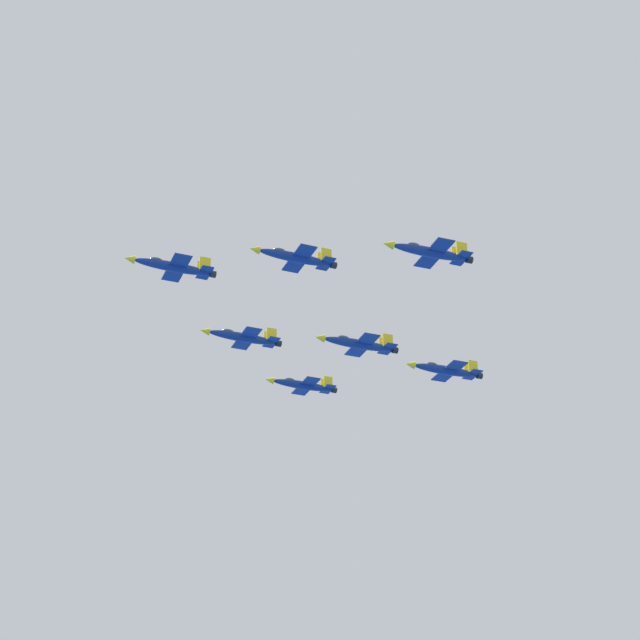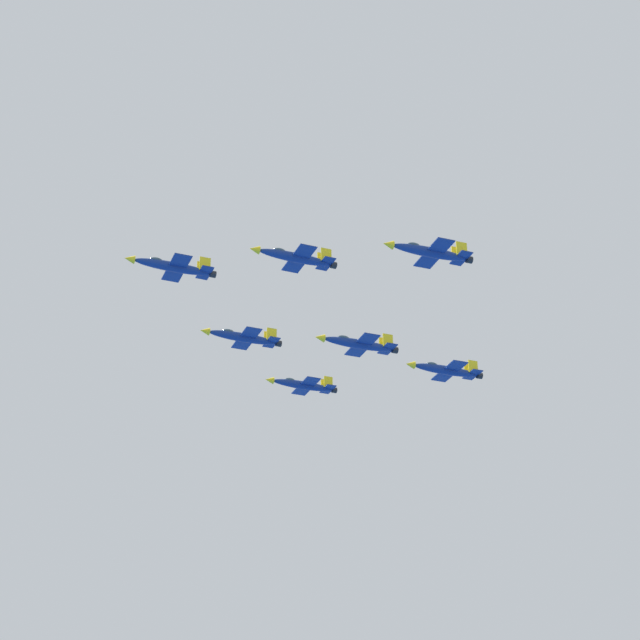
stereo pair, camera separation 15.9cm
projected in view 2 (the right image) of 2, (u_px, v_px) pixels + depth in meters
jet_lead at (173, 266)px, 208.07m from camera, size 17.88×11.58×3.86m
jet_left_wingman at (295, 257)px, 198.99m from camera, size 16.94×10.94×3.65m
jet_right_wingman at (243, 337)px, 226.19m from camera, size 17.68×11.43×3.81m
jet_left_outer at (430, 252)px, 189.45m from camera, size 16.89×11.00×3.67m
jet_right_outer at (303, 385)px, 245.72m from camera, size 17.17×11.10×3.70m
jet_slot_rear at (359, 344)px, 215.86m from camera, size 17.63×11.44×3.81m
jet_trailing at (446, 370)px, 220.82m from camera, size 17.11×11.10×3.70m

